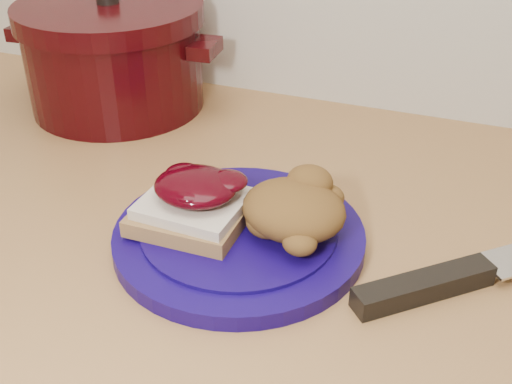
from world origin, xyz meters
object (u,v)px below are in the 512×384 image
(plate, at_px, (239,237))
(butter_knife, at_px, (457,284))
(dutch_oven, at_px, (114,55))
(pepper_grinder, at_px, (73,60))
(chef_knife, at_px, (470,273))

(plate, distance_m, butter_knife, 0.21)
(plate, bearing_deg, dutch_oven, 138.74)
(butter_knife, bearing_deg, pepper_grinder, 114.89)
(plate, relative_size, dutch_oven, 0.82)
(plate, xyz_separation_m, chef_knife, (0.21, 0.02, 0.00))
(chef_knife, xyz_separation_m, dutch_oven, (-0.49, 0.23, 0.06))
(plate, distance_m, chef_knife, 0.21)
(plate, bearing_deg, chef_knife, 4.98)
(dutch_oven, bearing_deg, butter_knife, -26.10)
(plate, relative_size, chef_knife, 0.85)
(chef_knife, relative_size, dutch_oven, 0.96)
(dutch_oven, bearing_deg, plate, -41.26)
(butter_knife, distance_m, dutch_oven, 0.54)
(butter_knife, xyz_separation_m, dutch_oven, (-0.49, 0.24, 0.07))
(chef_knife, height_order, pepper_grinder, pepper_grinder)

